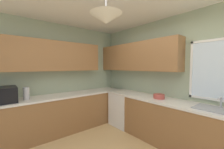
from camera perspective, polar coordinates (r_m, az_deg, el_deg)
The scene contains 8 objects.
room_shell at distance 2.93m, azimuth -2.65°, elevation 9.17°, with size 4.22×3.63×2.68m.
counter_run_left at distance 3.64m, azimuth -19.76°, elevation -14.72°, with size 0.65×3.24×0.88m.
counter_run_back at distance 3.11m, azimuth 23.18°, elevation -17.92°, with size 3.31×0.65×0.88m.
dishwasher at distance 3.83m, azimuth 4.97°, elevation -13.98°, with size 0.60×0.60×0.84m, color white.
microwave at distance 3.31m, azimuth -37.67°, elevation -6.56°, with size 0.48×0.36×0.29m, color black.
kettle at distance 3.32m, azimuth -31.80°, elevation -6.64°, with size 0.11×0.11×0.26m, color #B7B7BC.
sink_assembly at distance 2.74m, azimuth 37.50°, elevation -11.35°, with size 0.63×0.40×0.19m.
bowl at distance 3.11m, azimuth 18.78°, elevation -8.52°, with size 0.23×0.23×0.09m, color #B74C42.
Camera 1 is at (1.52, -1.15, 1.56)m, focal length 22.22 mm.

